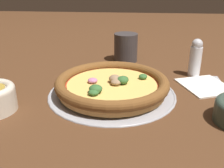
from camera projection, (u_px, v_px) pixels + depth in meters
ground_plane at (112, 94)px, 0.67m from camera, size 3.00×3.00×0.00m
pizza_tray at (112, 93)px, 0.67m from camera, size 0.32×0.32×0.01m
pizza at (112, 84)px, 0.66m from camera, size 0.29×0.29×0.04m
drinking_cup at (126, 47)px, 0.90m from camera, size 0.08×0.08×0.10m
napkin at (205, 85)px, 0.71m from camera, size 0.16×0.16×0.01m
fork at (222, 87)px, 0.70m from camera, size 0.02×0.19×0.00m
pepper_shaker at (195, 58)px, 0.77m from camera, size 0.03×0.03×0.11m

